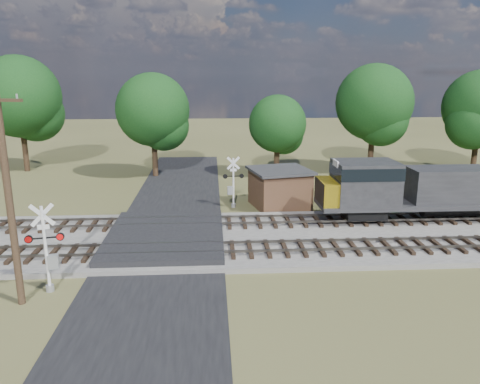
{
  "coord_description": "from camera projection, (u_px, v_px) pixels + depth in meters",
  "views": [
    {
      "loc": [
        2.92,
        -26.85,
        10.13
      ],
      "look_at": [
        4.67,
        2.0,
        2.73
      ],
      "focal_mm": 35.0,
      "sensor_mm": 36.0,
      "label": 1
    }
  ],
  "objects": [
    {
      "name": "equipment_shed",
      "position": [
        280.0,
        188.0,
        36.16
      ],
      "size": [
        5.16,
        5.16,
        2.95
      ],
      "rotation": [
        0.0,
        0.0,
        0.22
      ],
      "color": "#4D3421",
      "rests_on": "ground"
    },
    {
      "name": "crossing_signal_far",
      "position": [
        232.0,
        186.0,
        35.8
      ],
      "size": [
        1.61,
        0.35,
        3.98
      ],
      "rotation": [
        0.0,
        0.0,
        3.22
      ],
      "color": "silver",
      "rests_on": "ground"
    },
    {
      "name": "utility_pole",
      "position": [
        8.0,
        194.0,
        19.86
      ],
      "size": [
        2.31,
        0.79,
        9.7
      ],
      "rotation": [
        0.0,
        0.0,
        -0.28
      ],
      "color": "#332717",
      "rests_on": "ground"
    },
    {
      "name": "road",
      "position": [
        165.0,
        244.0,
        28.29
      ],
      "size": [
        7.0,
        60.0,
        0.08
      ],
      "primitive_type": "cube",
      "color": "black",
      "rests_on": "ground"
    },
    {
      "name": "track_far",
      "position": [
        216.0,
        222.0,
        31.28
      ],
      "size": [
        140.0,
        2.6,
        0.33
      ],
      "color": "black",
      "rests_on": "ballast_bed"
    },
    {
      "name": "crossing_signal_near",
      "position": [
        49.0,
        255.0,
        21.89
      ],
      "size": [
        1.74,
        0.48,
        4.36
      ],
      "rotation": [
        0.0,
        0.0,
        0.2
      ],
      "color": "silver",
      "rests_on": "ground"
    },
    {
      "name": "ground",
      "position": [
        165.0,
        245.0,
        28.3
      ],
      "size": [
        160.0,
        160.0,
        0.0
      ],
      "primitive_type": "plane",
      "color": "#4A4A27",
      "rests_on": "ground"
    },
    {
      "name": "track_near",
      "position": [
        217.0,
        249.0,
        26.45
      ],
      "size": [
        140.0,
        2.6,
        0.33
      ],
      "color": "black",
      "rests_on": "ballast_bed"
    },
    {
      "name": "ballast_bed",
      "position": [
        326.0,
        236.0,
        29.33
      ],
      "size": [
        140.0,
        10.0,
        0.3
      ],
      "primitive_type": "cube",
      "color": "gray",
      "rests_on": "ground"
    },
    {
      "name": "crossing_panel",
      "position": [
        166.0,
        237.0,
        28.71
      ],
      "size": [
        7.0,
        9.0,
        0.62
      ],
      "primitive_type": "cube",
      "color": "#262628",
      "rests_on": "ground"
    },
    {
      "name": "treeline",
      "position": [
        223.0,
        106.0,
        46.5
      ],
      "size": [
        81.27,
        12.27,
        11.9
      ],
      "color": "black",
      "rests_on": "ground"
    }
  ]
}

